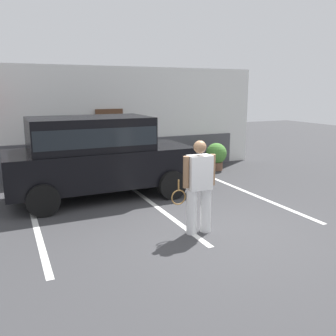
% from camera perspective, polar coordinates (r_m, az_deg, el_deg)
% --- Properties ---
extents(ground_plane, '(40.00, 40.00, 0.00)m').
position_cam_1_polar(ground_plane, '(7.30, 6.76, -9.64)').
color(ground_plane, '#38383A').
extents(parking_stripe_0, '(0.12, 4.40, 0.01)m').
position_cam_1_polar(parking_stripe_0, '(7.78, -19.89, -8.90)').
color(parking_stripe_0, silver).
rests_on(parking_stripe_0, ground_plane).
extents(parking_stripe_1, '(0.12, 4.40, 0.01)m').
position_cam_1_polar(parking_stripe_1, '(8.38, -1.03, -6.64)').
color(parking_stripe_1, silver).
rests_on(parking_stripe_1, ground_plane).
extents(parking_stripe_2, '(0.12, 4.40, 0.01)m').
position_cam_1_polar(parking_stripe_2, '(9.72, 13.83, -4.33)').
color(parking_stripe_2, silver).
rests_on(parking_stripe_2, ground_plane).
extents(house_frontage, '(10.08, 0.40, 3.44)m').
position_cam_1_polar(house_frontage, '(12.29, -7.57, 7.00)').
color(house_frontage, white).
rests_on(house_frontage, ground_plane).
extents(parked_suv, '(4.62, 2.20, 2.05)m').
position_cam_1_polar(parked_suv, '(9.34, -11.18, 2.33)').
color(parked_suv, black).
rests_on(parked_suv, ground_plane).
extents(tennis_player_man, '(0.92, 0.29, 1.79)m').
position_cam_1_polar(tennis_player_man, '(6.88, 4.86, -2.85)').
color(tennis_player_man, white).
rests_on(tennis_player_man, ground_plane).
extents(potted_plant_by_porch, '(0.71, 0.71, 0.93)m').
position_cam_1_polar(potted_plant_by_porch, '(12.53, 7.56, 2.01)').
color(potted_plant_by_porch, brown).
rests_on(potted_plant_by_porch, ground_plane).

